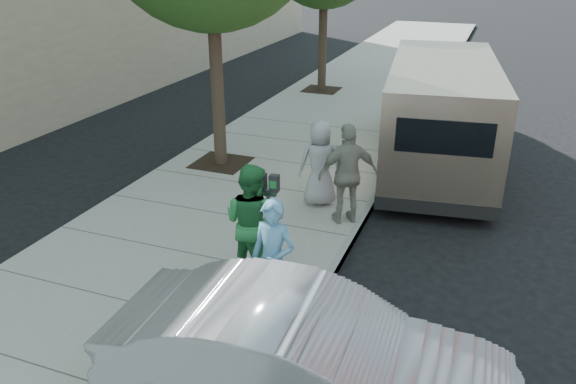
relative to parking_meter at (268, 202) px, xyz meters
The scene contains 10 objects.
ground 2.09m from the parking_meter, 109.71° to the left, with size 120.00×120.00×0.00m, color black.
sidewalk 2.50m from the parking_meter, 135.40° to the left, with size 5.00×60.00×0.15m, color gray.
curb_face 2.16m from the parking_meter, 59.63° to the left, with size 0.12×60.00×0.16m, color gray.
parking_meter is the anchor object (origin of this frame).
van 6.08m from the parking_meter, 73.22° to the left, with size 2.99×6.82×2.45m.
sedan 2.89m from the parking_meter, 59.13° to the right, with size 1.54×4.42×1.46m, color #A1A3A8.
person_officer 1.18m from the parking_meter, 64.29° to the right, with size 0.62×0.41×1.71m, color #5999BE.
person_green_shirt 0.38m from the parking_meter, 135.93° to the right, with size 0.87×0.68×1.80m, color #2A813F.
person_gray_shirt 2.66m from the parking_meter, 90.98° to the left, with size 0.81×0.53×1.66m, color #A1A0A3.
person_striped_polo 2.18m from the parking_meter, 72.48° to the left, with size 1.08×0.45×1.84m, color gray.
Camera 1 is at (3.48, -8.39, 4.79)m, focal length 35.00 mm.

